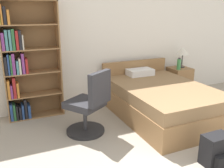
% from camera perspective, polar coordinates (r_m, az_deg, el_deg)
% --- Properties ---
extents(wall_back, '(9.00, 0.06, 2.60)m').
position_cam_1_polar(wall_back, '(4.89, -0.91, 10.78)').
color(wall_back, white).
rests_on(wall_back, ground_plane).
extents(bookshelf, '(0.92, 0.30, 1.95)m').
position_cam_1_polar(bookshelf, '(4.36, -19.46, 4.35)').
color(bookshelf, olive).
rests_on(bookshelf, ground_plane).
extents(bed, '(1.40, 2.05, 0.82)m').
position_cam_1_polar(bed, '(4.43, 10.95, -3.59)').
color(bed, olive).
rests_on(bed, ground_plane).
extents(office_chair, '(0.69, 0.72, 0.99)m').
position_cam_1_polar(office_chair, '(3.69, -5.21, -5.14)').
color(office_chair, '#232326').
rests_on(office_chair, ground_plane).
extents(nightstand, '(0.43, 0.45, 0.61)m').
position_cam_1_polar(nightstand, '(5.59, 15.05, 0.55)').
color(nightstand, olive).
rests_on(nightstand, ground_plane).
extents(table_lamp, '(0.26, 0.26, 0.42)m').
position_cam_1_polar(table_lamp, '(5.52, 15.87, 7.11)').
color(table_lamp, '#333333').
rests_on(table_lamp, nightstand).
extents(water_bottle, '(0.08, 0.08, 0.24)m').
position_cam_1_polar(water_bottle, '(5.34, 15.05, 4.43)').
color(water_bottle, '#3F8C4C').
rests_on(water_bottle, nightstand).
extents(backpack_black, '(0.34, 0.28, 0.38)m').
position_cam_1_polar(backpack_black, '(3.33, 22.80, -13.91)').
color(backpack_black, black).
rests_on(backpack_black, ground_plane).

